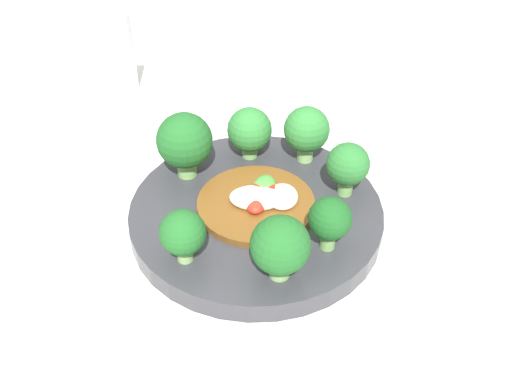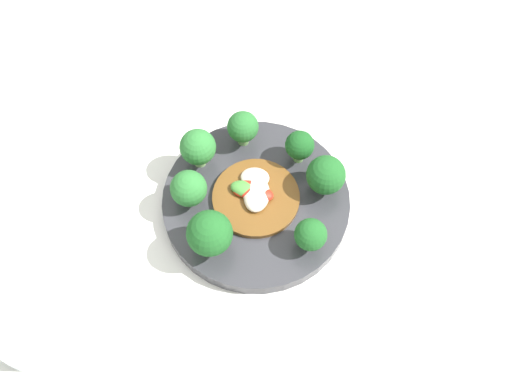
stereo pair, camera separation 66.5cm
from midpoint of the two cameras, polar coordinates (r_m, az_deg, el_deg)
The scene contains 10 objects.
plate at distance 0.65m, azimuth 19.05°, elevation -26.48°, with size 0.26×0.26×0.02m.
broccoli_northeast at distance 0.57m, azimuth 14.97°, elevation -32.10°, with size 0.04×0.04×0.05m.
broccoli_northwest at distance 0.61m, azimuth 28.31°, elevation -28.24°, with size 0.04×0.04×0.06m.
broccoli_north at distance 0.59m, azimuth 25.15°, elevation -32.21°, with size 0.05×0.05×0.06m.
broccoli_west at distance 0.65m, azimuth 27.74°, elevation -21.49°, with size 0.04×0.04×0.06m.
broccoli_southeast at distance 0.61m, azimuth 11.70°, elevation -20.55°, with size 0.06×0.06×0.07m.
broccoli_southwest at distance 0.66m, azimuth 22.83°, elevation -17.54°, with size 0.05×0.05×0.07m.
broccoli_south at distance 0.65m, azimuth 17.24°, elevation -17.83°, with size 0.05×0.05×0.06m.
stirfry_center at distance 0.63m, azimuth 19.73°, elevation -25.55°, with size 0.12×0.12×0.02m.
drinking_glass at distance 0.73m, azimuth -0.93°, elevation -6.41°, with size 0.08×0.08×0.11m.
Camera 1 is at (0.02, 0.42, 1.18)m, focal length 42.00 mm.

